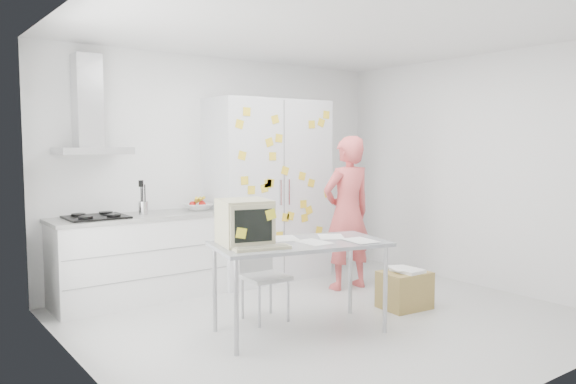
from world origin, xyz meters
TOP-DOWN VIEW (x-y plane):
  - floor at (0.00, 0.00)m, footprint 4.50×4.00m
  - walls at (0.00, 0.72)m, footprint 4.52×4.01m
  - ceiling at (0.00, 0.00)m, footprint 4.50×4.00m
  - counter_run at (-1.20, 1.70)m, footprint 1.84×0.63m
  - range_hood at (-1.65, 1.84)m, footprint 0.70×0.48m
  - tall_cabinet at (0.45, 1.67)m, footprint 1.50×0.68m
  - person at (0.91, 0.75)m, footprint 0.67×0.47m
  - desk at (-0.74, -0.02)m, footprint 1.64×1.08m
  - chair at (-0.51, 0.40)m, footprint 0.41×0.41m
  - cardboard_box at (0.85, -0.19)m, footprint 0.51×0.42m

SIDE VIEW (x-z plane):
  - floor at x=0.00m, z-range -0.02..0.00m
  - cardboard_box at x=0.85m, z-range -0.01..0.40m
  - counter_run at x=-1.20m, z-range -0.17..1.11m
  - chair at x=-0.51m, z-range 0.06..0.92m
  - person at x=0.91m, z-range 0.00..1.76m
  - desk at x=-0.74m, z-range 0.31..1.51m
  - tall_cabinet at x=0.45m, z-range 0.00..2.20m
  - walls at x=0.00m, z-range 0.00..2.70m
  - range_hood at x=-1.65m, z-range 1.45..2.46m
  - ceiling at x=0.00m, z-range 2.69..2.71m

